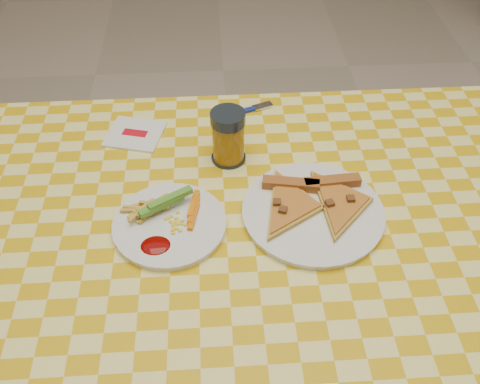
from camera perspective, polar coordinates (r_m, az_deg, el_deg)
The scene contains 8 objects.
table at distance 1.07m, azimuth 1.32°, elevation -6.35°, with size 1.28×0.88×0.76m.
plate_left at distance 1.02m, azimuth -7.51°, elevation -3.56°, with size 0.21×0.21×0.01m, color white.
plate_right at distance 1.04m, azimuth 7.76°, elevation -2.24°, with size 0.27×0.27×0.01m, color white.
fries_veggies at distance 1.02m, azimuth -8.05°, elevation -2.35°, with size 0.17×0.15×0.04m.
pizza_slices at distance 1.04m, azimuth 7.88°, elevation -1.02°, with size 0.26×0.24×0.02m.
drink_glass at distance 1.12m, azimuth -1.27°, elevation 5.88°, with size 0.07×0.07×0.12m.
napkin at distance 1.24m, azimuth -11.13°, elevation 6.10°, with size 0.14×0.14×0.01m.
fork at distance 1.28m, azimuth 0.37°, elevation 8.61°, with size 0.15×0.07×0.01m.
Camera 1 is at (-0.07, -0.67, 1.51)m, focal length 40.00 mm.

